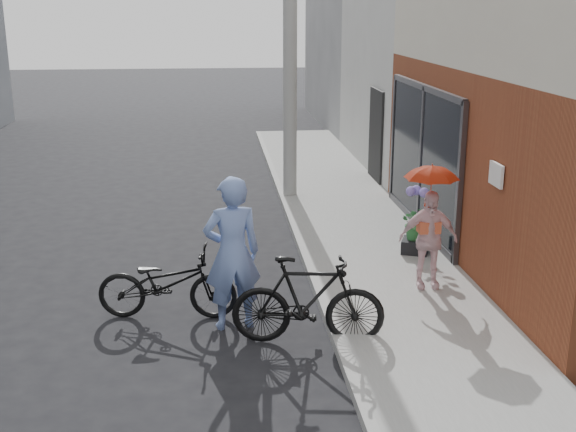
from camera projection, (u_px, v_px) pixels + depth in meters
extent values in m
plane|color=black|center=(255.00, 321.00, 9.31)|extent=(80.00, 80.00, 0.00)
cube|color=gray|center=(380.00, 259.00, 11.42)|extent=(2.20, 24.00, 0.12)
cube|color=#9E9E99|center=(307.00, 262.00, 11.30)|extent=(0.12, 24.00, 0.12)
cube|color=black|center=(422.00, 158.00, 12.59)|extent=(0.06, 3.80, 2.40)
cube|color=white|center=(496.00, 175.00, 9.31)|extent=(0.04, 0.40, 0.30)
cube|color=silver|center=(524.00, 24.00, 17.65)|extent=(8.00, 6.00, 7.00)
cube|color=slate|center=(438.00, 19.00, 24.33)|extent=(8.00, 8.00, 7.00)
cylinder|color=#9E9E99|center=(290.00, 28.00, 14.17)|extent=(0.28, 0.28, 7.00)
imported|color=#6D85C2|center=(232.00, 253.00, 8.89)|extent=(0.78, 0.58, 1.96)
imported|color=black|center=(167.00, 283.00, 9.30)|extent=(1.86, 0.84, 0.95)
imported|color=black|center=(308.00, 300.00, 8.56)|extent=(1.88, 0.77, 1.10)
imported|color=beige|center=(428.00, 239.00, 9.96)|extent=(0.83, 0.39, 1.39)
imported|color=red|center=(432.00, 168.00, 9.68)|extent=(0.71, 0.71, 0.62)
cube|color=black|center=(415.00, 246.00, 11.53)|extent=(0.53, 0.53, 0.22)
imported|color=#2A6A33|center=(416.00, 223.00, 11.42)|extent=(0.50, 0.44, 0.56)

